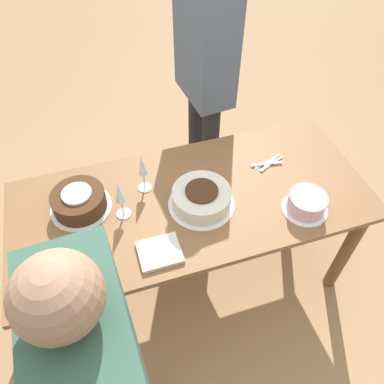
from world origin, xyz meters
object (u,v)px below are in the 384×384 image
person_cutting (205,62)px  person_watching (108,380)px  cake_front_chocolate (79,201)px  wine_glass_near (120,195)px  cake_center_white (201,198)px  cake_back_decorated (307,203)px  wine_glass_far (142,168)px

person_cutting → person_watching: 1.66m
cake_front_chocolate → wine_glass_near: bearing=152.0°
person_watching → wine_glass_near: bearing=-15.0°
cake_front_chocolate → cake_center_white: bearing=164.4°
cake_back_decorated → wine_glass_far: size_ratio=1.01×
cake_back_decorated → cake_front_chocolate: bearing=-18.3°
wine_glass_far → person_watching: 0.95m
cake_back_decorated → wine_glass_far: (0.69, -0.37, 0.09)m
person_cutting → cake_front_chocolate: bearing=-59.9°
person_watching → cake_center_white: bearing=-39.7°
cake_back_decorated → wine_glass_near: bearing=-15.9°
cake_center_white → cake_back_decorated: cake_center_white is taller
wine_glass_near → cake_back_decorated: bearing=164.1°
cake_front_chocolate → cake_back_decorated: cake_front_chocolate is taller
wine_glass_near → person_watching: (0.16, 0.76, 0.07)m
cake_center_white → person_cutting: 0.83m
cake_front_chocolate → wine_glass_near: 0.23m
cake_back_decorated → person_watching: 1.13m
wine_glass_near → person_watching: size_ratio=0.14×
cake_center_white → wine_glass_far: (0.23, -0.19, 0.09)m
cake_center_white → wine_glass_far: wine_glass_far is taller
cake_front_chocolate → person_watching: person_watching is taller
cake_center_white → wine_glass_near: (0.37, -0.05, 0.09)m
cake_front_chocolate → cake_back_decorated: (-1.01, 0.33, -0.00)m
cake_front_chocolate → wine_glass_near: size_ratio=1.35×
wine_glass_far → cake_center_white: bearing=141.3°
cake_front_chocolate → person_cutting: 1.04m
person_watching → person_cutting: bearing=-31.7°
wine_glass_near → person_watching: person_watching is taller
cake_front_chocolate → person_watching: 0.88m
cake_back_decorated → person_cutting: size_ratio=0.13×
wine_glass_near → wine_glass_far: same height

